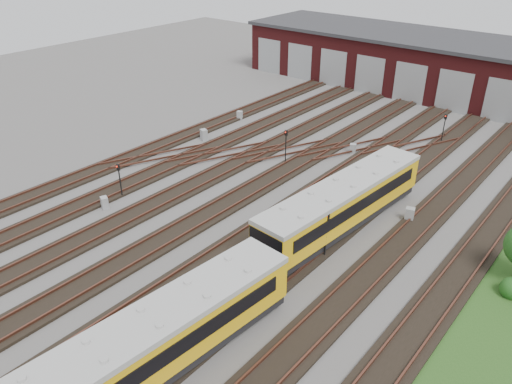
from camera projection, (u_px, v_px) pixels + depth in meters
The scene contains 13 objects.
ground at pixel (211, 236), 32.70m from camera, with size 120.00×120.00×0.00m, color #4D4A48.
track_network at pixel (216, 230), 33.14m from camera, with size 30.40×70.00×0.33m.
maintenance_shed at pixel (449, 67), 58.21m from camera, with size 51.00×12.50×6.35m.
metro_train at pixel (154, 344), 21.87m from camera, with size 3.89×46.97×3.06m.
signal_mast_0 at pixel (119, 176), 36.53m from camera, with size 0.25×0.23×2.70m.
signal_mast_1 at pixel (286, 143), 41.48m from camera, with size 0.23×0.22×3.06m.
signal_mast_2 at pixel (444, 125), 45.68m from camera, with size 0.23×0.21×2.74m.
signal_mast_3 at pixel (326, 230), 29.77m from camera, with size 0.24×0.22×3.11m.
relay_cabinet_0 at pixel (204, 135), 46.81m from camera, with size 0.63×0.52×1.05m, color #9B9FA0.
relay_cabinet_1 at pixel (240, 115), 51.73m from camera, with size 0.53×0.44×0.88m, color #9B9FA0.
relay_cabinet_2 at pixel (105, 203), 35.68m from camera, with size 0.55×0.46×0.91m, color #9B9FA0.
relay_cabinet_3 at pixel (353, 148), 44.22m from camera, with size 0.52×0.43×0.87m, color #9B9FA0.
relay_cabinet_4 at pixel (410, 214), 34.21m from camera, with size 0.59×0.49×0.98m, color #9B9FA0.
Camera 1 is at (19.66, -19.17, 18.24)m, focal length 35.00 mm.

